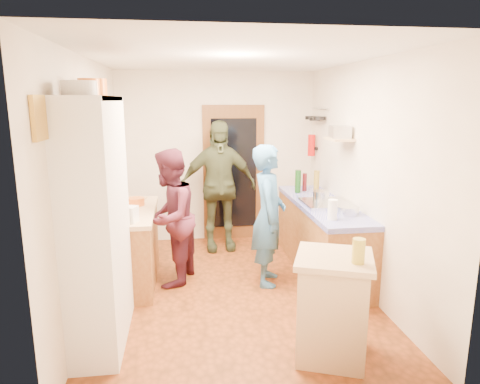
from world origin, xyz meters
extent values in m
cube|color=brown|center=(0.00, 0.00, -0.01)|extent=(3.00, 4.00, 0.02)
cube|color=silver|center=(0.00, 0.00, 2.61)|extent=(3.00, 4.00, 0.02)
cube|color=silver|center=(0.00, 2.01, 1.30)|extent=(3.00, 0.02, 2.60)
cube|color=silver|center=(0.00, -2.01, 1.30)|extent=(3.00, 0.02, 2.60)
cube|color=silver|center=(-1.51, 0.00, 1.30)|extent=(0.02, 4.00, 2.60)
cube|color=silver|center=(1.51, 0.00, 1.30)|extent=(0.02, 4.00, 2.60)
cube|color=brown|center=(0.25, 1.97, 1.05)|extent=(0.95, 0.06, 2.10)
cube|color=black|center=(0.25, 1.94, 1.05)|extent=(0.70, 0.02, 1.70)
cube|color=white|center=(-1.30, -0.80, 1.10)|extent=(0.40, 1.20, 2.20)
cube|color=white|center=(-1.30, -0.80, 2.18)|extent=(0.40, 1.14, 0.04)
cylinder|color=white|center=(-1.30, -1.13, 2.25)|extent=(0.26, 0.26, 0.11)
cylinder|color=orange|center=(-1.30, -0.77, 2.27)|extent=(0.18, 0.18, 0.14)
cylinder|color=orange|center=(-1.30, -0.40, 2.28)|extent=(0.18, 0.18, 0.16)
cube|color=#9E6A37|center=(-1.20, 0.45, 0.42)|extent=(0.60, 1.40, 0.85)
cube|color=tan|center=(-1.20, 0.45, 0.88)|extent=(0.64, 1.44, 0.05)
cube|color=white|center=(-1.15, -0.08, 0.99)|extent=(0.26, 0.22, 0.17)
cylinder|color=white|center=(-1.25, 0.23, 1.00)|extent=(0.18, 0.18, 0.19)
cylinder|color=orange|center=(-1.12, 0.67, 0.95)|extent=(0.25, 0.25, 0.09)
cube|color=tan|center=(-1.18, 0.99, 0.91)|extent=(0.34, 0.27, 0.02)
cube|color=#9E6A37|center=(1.20, 0.50, 0.42)|extent=(0.60, 2.20, 0.84)
cube|color=#090BA4|center=(1.20, 0.50, 0.87)|extent=(0.62, 2.22, 0.06)
cube|color=silver|center=(1.20, 0.36, 0.92)|extent=(0.55, 0.58, 0.04)
cylinder|color=silver|center=(1.15, 0.41, 1.01)|extent=(0.20, 0.20, 0.13)
cylinder|color=#143F14|center=(1.05, 1.12, 1.06)|extent=(0.10, 0.10, 0.32)
cylinder|color=#591419|center=(1.18, 1.23, 1.03)|extent=(0.07, 0.07, 0.25)
cylinder|color=olive|center=(1.31, 1.09, 1.06)|extent=(0.09, 0.09, 0.31)
cylinder|color=white|center=(1.05, -0.28, 1.01)|extent=(0.11, 0.11, 0.22)
cylinder|color=silver|center=(1.30, -0.10, 0.95)|extent=(0.31, 0.31, 0.09)
cube|color=tan|center=(0.68, -1.38, 0.43)|extent=(0.71, 0.71, 0.86)
cube|color=tan|center=(0.68, -1.38, 0.89)|extent=(0.80, 0.80, 0.05)
cube|color=white|center=(0.65, -1.32, 0.90)|extent=(0.43, 0.39, 0.02)
cylinder|color=#AD9E2D|center=(0.80, -1.56, 1.01)|extent=(0.13, 0.13, 0.20)
cylinder|color=silver|center=(1.46, 1.52, 2.05)|extent=(0.02, 0.65, 0.02)
cylinder|color=black|center=(1.40, 1.35, 1.92)|extent=(0.18, 0.18, 0.05)
cylinder|color=black|center=(1.40, 1.55, 1.90)|extent=(0.16, 0.16, 0.05)
cylinder|color=black|center=(1.40, 1.75, 1.91)|extent=(0.17, 0.17, 0.05)
cube|color=tan|center=(1.37, 0.45, 1.70)|extent=(0.26, 0.42, 0.03)
cube|color=silver|center=(1.37, 0.45, 1.79)|extent=(0.26, 0.33, 0.15)
cube|color=black|center=(1.47, 1.70, 1.45)|extent=(0.06, 0.10, 0.04)
cylinder|color=red|center=(1.41, 1.70, 1.50)|extent=(0.11, 0.11, 0.32)
cube|color=gold|center=(-1.48, -1.55, 2.05)|extent=(0.03, 0.25, 0.30)
imported|color=#35689D|center=(0.47, 0.17, 0.84)|extent=(0.52, 0.68, 1.67)
imported|color=#481A28|center=(-0.67, 0.38, 0.81)|extent=(0.83, 0.94, 1.62)
imported|color=#3A4128|center=(-0.02, 1.49, 0.95)|extent=(1.14, 0.54, 1.90)
camera|label=1|loc=(-0.55, -4.57, 2.16)|focal=32.00mm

